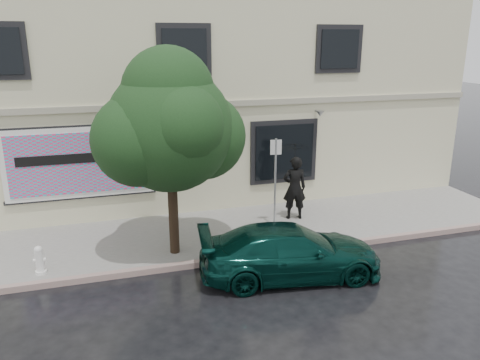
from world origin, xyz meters
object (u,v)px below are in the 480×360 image
object	(u,v)px
car	(291,252)
pedestrian	(294,188)
street_tree	(170,129)
fire_hydrant	(40,260)

from	to	relation	value
car	pedestrian	xyz separation A→B (m)	(1.43, 3.18, 0.50)
pedestrian	street_tree	distance (m)	4.74
car	street_tree	xyz separation A→B (m)	(-2.50, 1.80, 2.77)
car	street_tree	distance (m)	4.15
car	street_tree	size ratio (longest dim) A/B	0.90
street_tree	car	bearing A→B (deg)	-35.76
street_tree	fire_hydrant	size ratio (longest dim) A/B	6.89
pedestrian	street_tree	xyz separation A→B (m)	(-3.93, -1.37, 2.27)
pedestrian	fire_hydrant	size ratio (longest dim) A/B	2.83
pedestrian	street_tree	size ratio (longest dim) A/B	0.41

